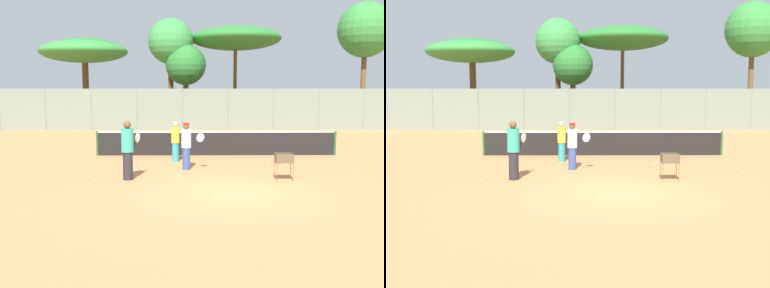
# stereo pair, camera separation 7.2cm
# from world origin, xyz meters

# --- Properties ---
(ground_plane) EXTENTS (80.00, 80.00, 0.00)m
(ground_plane) POSITION_xyz_m (0.00, 0.00, 0.00)
(ground_plane) COLOR #D37F4C
(tennis_net) EXTENTS (10.59, 0.10, 1.07)m
(tennis_net) POSITION_xyz_m (0.00, 7.20, 0.56)
(tennis_net) COLOR #26592D
(tennis_net) RESTS_ON ground_plane
(back_fence) EXTENTS (28.83, 0.08, 2.91)m
(back_fence) POSITION_xyz_m (0.00, 19.10, 1.45)
(back_fence) COLOR gray
(back_fence) RESTS_ON ground_plane
(tree_0) EXTENTS (7.16, 7.16, 7.71)m
(tree_0) POSITION_xyz_m (2.56, 23.65, 6.79)
(tree_0) COLOR brown
(tree_0) RESTS_ON ground_plane
(tree_1) EXTENTS (3.46, 3.46, 8.22)m
(tree_1) POSITION_xyz_m (-2.52, 22.66, 6.42)
(tree_1) COLOR brown
(tree_1) RESTS_ON ground_plane
(tree_2) EXTENTS (4.20, 4.20, 9.48)m
(tree_2) POSITION_xyz_m (12.43, 22.65, 7.33)
(tree_2) COLOR brown
(tree_2) RESTS_ON ground_plane
(tree_3) EXTENTS (6.79, 6.79, 6.59)m
(tree_3) POSITION_xyz_m (-9.25, 22.92, 5.72)
(tree_3) COLOR brown
(tree_3) RESTS_ON ground_plane
(tree_4) EXTENTS (5.34, 5.34, 6.96)m
(tree_4) POSITION_xyz_m (-9.52, 24.94, 6.23)
(tree_4) COLOR brown
(tree_4) RESTS_ON ground_plane
(tree_5) EXTENTS (3.07, 3.07, 6.23)m
(tree_5) POSITION_xyz_m (-1.37, 22.12, 4.64)
(tree_5) COLOR brown
(tree_5) RESTS_ON ground_plane
(player_white_outfit) EXTENTS (0.33, 0.89, 1.61)m
(player_white_outfit) POSITION_xyz_m (-1.77, 5.55, 0.84)
(player_white_outfit) COLOR teal
(player_white_outfit) RESTS_ON ground_plane
(player_red_cap) EXTENTS (0.87, 0.43, 1.70)m
(player_red_cap) POSITION_xyz_m (-1.32, 3.74, 0.88)
(player_red_cap) COLOR #334C8C
(player_red_cap) RESTS_ON ground_plane
(player_yellow_shirt) EXTENTS (0.58, 0.88, 1.91)m
(player_yellow_shirt) POSITION_xyz_m (-3.22, 1.96, 0.98)
(player_yellow_shirt) COLOR #26262D
(player_yellow_shirt) RESTS_ON ground_plane
(ball_cart) EXTENTS (0.56, 0.41, 0.88)m
(ball_cart) POSITION_xyz_m (1.81, 1.76, 0.65)
(ball_cart) COLOR brown
(ball_cart) RESTS_ON ground_plane
(tennis_ball_0) EXTENTS (0.07, 0.07, 0.07)m
(tennis_ball_0) POSITION_xyz_m (-3.96, 6.48, 0.03)
(tennis_ball_0) COLOR #D1E54C
(tennis_ball_0) RESTS_ON ground_plane
(tennis_ball_1) EXTENTS (0.07, 0.07, 0.07)m
(tennis_ball_1) POSITION_xyz_m (-4.21, 1.66, 0.03)
(tennis_ball_1) COLOR #D1E54C
(tennis_ball_1) RESTS_ON ground_plane
(tennis_ball_2) EXTENTS (0.07, 0.07, 0.07)m
(tennis_ball_2) POSITION_xyz_m (2.51, 4.53, 0.03)
(tennis_ball_2) COLOR #D1E54C
(tennis_ball_2) RESTS_ON ground_plane
(tennis_ball_3) EXTENTS (0.07, 0.07, 0.07)m
(tennis_ball_3) POSITION_xyz_m (4.56, 2.85, 0.03)
(tennis_ball_3) COLOR #D1E54C
(tennis_ball_3) RESTS_ON ground_plane
(tennis_ball_4) EXTENTS (0.07, 0.07, 0.07)m
(tennis_ball_4) POSITION_xyz_m (0.61, 3.57, 0.03)
(tennis_ball_4) COLOR #D1E54C
(tennis_ball_4) RESTS_ON ground_plane
(tennis_ball_5) EXTENTS (0.07, 0.07, 0.07)m
(tennis_ball_5) POSITION_xyz_m (1.81, 4.67, 0.03)
(tennis_ball_5) COLOR #D1E54C
(tennis_ball_5) RESTS_ON ground_plane
(parked_car) EXTENTS (4.20, 1.70, 1.60)m
(parked_car) POSITION_xyz_m (3.78, 22.34, 0.66)
(parked_car) COLOR #232328
(parked_car) RESTS_ON ground_plane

